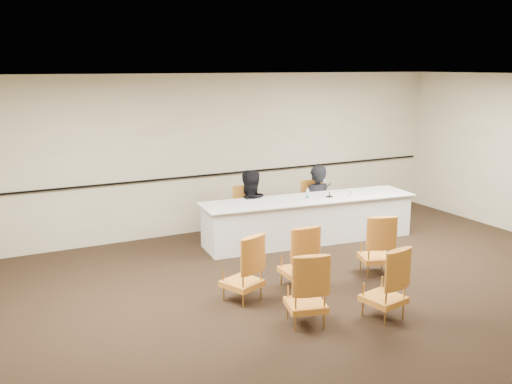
# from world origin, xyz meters

# --- Properties ---
(floor) EXTENTS (10.00, 10.00, 0.00)m
(floor) POSITION_xyz_m (0.00, 0.00, 0.00)
(floor) COLOR black
(floor) RESTS_ON ground
(ceiling) EXTENTS (10.00, 10.00, 0.00)m
(ceiling) POSITION_xyz_m (0.00, 0.00, 3.00)
(ceiling) COLOR white
(ceiling) RESTS_ON ground
(wall_back) EXTENTS (10.00, 0.04, 3.00)m
(wall_back) POSITION_xyz_m (0.00, 4.00, 1.50)
(wall_back) COLOR #B8AD90
(wall_back) RESTS_ON ground
(wall_rail) EXTENTS (9.80, 0.04, 0.03)m
(wall_rail) POSITION_xyz_m (0.00, 3.96, 1.10)
(wall_rail) COLOR black
(wall_rail) RESTS_ON wall_back
(panel_table) EXTENTS (4.04, 1.29, 0.80)m
(panel_table) POSITION_xyz_m (1.19, 2.54, 0.40)
(panel_table) COLOR silver
(panel_table) RESTS_ON ground
(panelist_main) EXTENTS (0.69, 0.48, 1.81)m
(panelist_main) POSITION_xyz_m (1.69, 3.07, 0.38)
(panelist_main) COLOR black
(panelist_main) RESTS_ON ground
(panelist_main_chair) EXTENTS (0.55, 0.55, 0.95)m
(panelist_main_chair) POSITION_xyz_m (1.69, 3.07, 0.47)
(panelist_main_chair) COLOR #AB5D1E
(panelist_main_chair) RESTS_ON ground
(panelist_second) EXTENTS (0.91, 0.73, 1.80)m
(panelist_second) POSITION_xyz_m (0.30, 3.21, 0.38)
(panelist_second) COLOR black
(panelist_second) RESTS_ON ground
(panelist_second_chair) EXTENTS (0.55, 0.55, 0.95)m
(panelist_second_chair) POSITION_xyz_m (0.30, 3.21, 0.47)
(panelist_second_chair) COLOR #AB5D1E
(panelist_second_chair) RESTS_ON ground
(papers) EXTENTS (0.36, 0.32, 0.00)m
(papers) POSITION_xyz_m (1.66, 2.45, 0.80)
(papers) COLOR silver
(papers) RESTS_ON panel_table
(microphone) EXTENTS (0.11, 0.22, 0.31)m
(microphone) POSITION_xyz_m (1.56, 2.44, 0.95)
(microphone) COLOR black
(microphone) RESTS_ON panel_table
(water_bottle) EXTENTS (0.08, 0.08, 0.21)m
(water_bottle) POSITION_xyz_m (1.10, 2.46, 0.90)
(water_bottle) COLOR teal
(water_bottle) RESTS_ON panel_table
(drinking_glass) EXTENTS (0.08, 0.08, 0.10)m
(drinking_glass) POSITION_xyz_m (1.32, 2.39, 0.85)
(drinking_glass) COLOR white
(drinking_glass) RESTS_ON panel_table
(coffee_cup) EXTENTS (0.11, 0.11, 0.13)m
(coffee_cup) POSITION_xyz_m (1.98, 2.32, 0.86)
(coffee_cup) COLOR white
(coffee_cup) RESTS_ON panel_table
(aud_chair_front_left) EXTENTS (0.65, 0.65, 0.95)m
(aud_chair_front_left) POSITION_xyz_m (-1.07, 0.63, 0.47)
(aud_chair_front_left) COLOR #AB5D1E
(aud_chair_front_left) RESTS_ON ground
(aud_chair_front_mid) EXTENTS (0.52, 0.52, 0.95)m
(aud_chair_front_mid) POSITION_xyz_m (-0.15, 0.68, 0.47)
(aud_chair_front_mid) COLOR #AB5D1E
(aud_chair_front_mid) RESTS_ON ground
(aud_chair_front_right) EXTENTS (0.64, 0.64, 0.95)m
(aud_chair_front_right) POSITION_xyz_m (1.21, 0.64, 0.47)
(aud_chair_front_right) COLOR #AB5D1E
(aud_chair_front_right) RESTS_ON ground
(aud_chair_back_left) EXTENTS (0.61, 0.61, 0.95)m
(aud_chair_back_left) POSITION_xyz_m (-0.69, -0.37, 0.47)
(aud_chair_back_left) COLOR #AB5D1E
(aud_chair_back_left) RESTS_ON ground
(aud_chair_back_mid) EXTENTS (0.59, 0.59, 0.95)m
(aud_chair_back_mid) POSITION_xyz_m (0.29, -0.66, 0.47)
(aud_chair_back_mid) COLOR #AB5D1E
(aud_chair_back_mid) RESTS_ON ground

